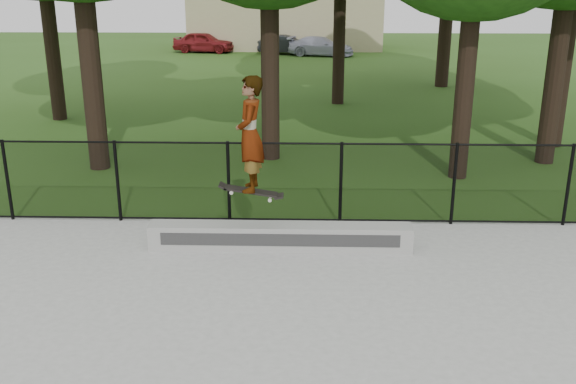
{
  "coord_description": "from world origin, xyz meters",
  "views": [
    {
      "loc": [
        -0.62,
        -4.97,
        4.25
      ],
      "look_at": [
        -0.89,
        4.2,
        1.2
      ],
      "focal_mm": 40.0,
      "sensor_mm": 36.0,
      "label": 1
    }
  ],
  "objects_px": {
    "car_c": "(321,46)",
    "skater_airborne": "(250,136)",
    "car_b": "(286,45)",
    "grind_ledge": "(280,237)",
    "car_a": "(204,42)"
  },
  "relations": [
    {
      "from": "grind_ledge",
      "to": "car_b",
      "type": "xyz_separation_m",
      "value": [
        -0.82,
        29.25,
        0.28
      ]
    },
    {
      "from": "car_a",
      "to": "grind_ledge",
      "type": "bearing_deg",
      "value": -159.49
    },
    {
      "from": "car_b",
      "to": "car_a",
      "type": "bearing_deg",
      "value": 87.08
    },
    {
      "from": "car_b",
      "to": "skater_airborne",
      "type": "relative_size",
      "value": 1.56
    },
    {
      "from": "car_a",
      "to": "skater_airborne",
      "type": "height_order",
      "value": "skater_airborne"
    },
    {
      "from": "car_c",
      "to": "skater_airborne",
      "type": "xyz_separation_m",
      "value": [
        -1.67,
        -28.47,
        1.42
      ]
    },
    {
      "from": "car_c",
      "to": "skater_airborne",
      "type": "bearing_deg",
      "value": -170.82
    },
    {
      "from": "car_b",
      "to": "skater_airborne",
      "type": "height_order",
      "value": "skater_airborne"
    },
    {
      "from": "car_a",
      "to": "skater_airborne",
      "type": "distance_m",
      "value": 30.61
    },
    {
      "from": "car_b",
      "to": "car_c",
      "type": "relative_size",
      "value": 0.87
    },
    {
      "from": "skater_airborne",
      "to": "car_a",
      "type": "bearing_deg",
      "value": 100.22
    },
    {
      "from": "grind_ledge",
      "to": "car_c",
      "type": "relative_size",
      "value": 1.22
    },
    {
      "from": "car_b",
      "to": "skater_airborne",
      "type": "bearing_deg",
      "value": -174.0
    },
    {
      "from": "car_c",
      "to": "grind_ledge",
      "type": "bearing_deg",
      "value": -169.92
    },
    {
      "from": "grind_ledge",
      "to": "skater_airborne",
      "type": "relative_size",
      "value": 2.2
    }
  ]
}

